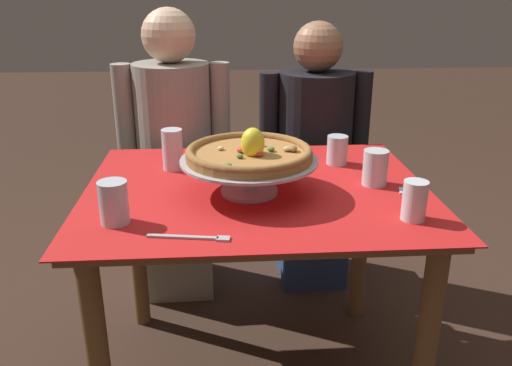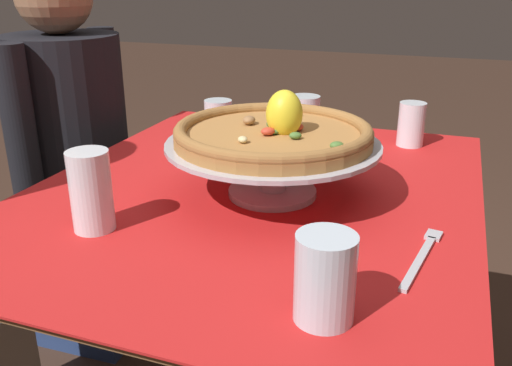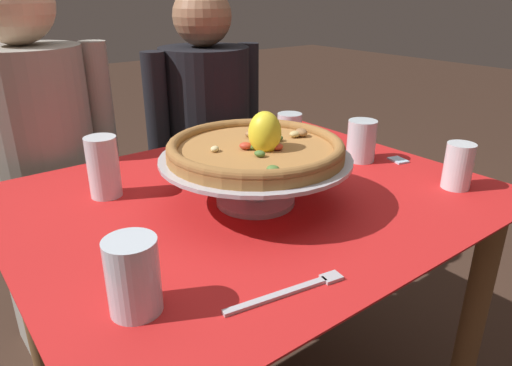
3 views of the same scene
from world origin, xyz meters
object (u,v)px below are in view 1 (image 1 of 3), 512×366
water_glass_back_right (337,151)px  water_glass_front_right (414,203)px  pizza (249,153)px  diner_left (176,165)px  sugar_packet (405,191)px  water_glass_side_right (375,170)px  diner_right (313,164)px  dinner_fork (193,237)px  pizza_stand (249,168)px  water_glass_back_left (173,152)px  water_glass_front_left (114,205)px

water_glass_back_right → water_glass_front_right: bearing=-77.6°
pizza → water_glass_front_right: (0.42, -0.22, -0.08)m
pizza → diner_left: size_ratio=0.30×
sugar_packet → pizza: bearing=177.1°
water_glass_side_right → water_glass_front_right: size_ratio=1.03×
diner_right → water_glass_front_right: bearing=-84.1°
dinner_fork → pizza_stand: bearing=62.1°
pizza_stand → pizza: 0.05m
water_glass_side_right → water_glass_back_right: water_glass_side_right is taller
water_glass_side_right → water_glass_front_right: 0.26m
water_glass_side_right → water_glass_front_right: bearing=-83.4°
water_glass_back_right → diner_right: diner_right is taller
pizza → water_glass_side_right: size_ratio=3.35×
pizza → sugar_packet: pizza is taller
dinner_fork → diner_left: bearing=97.0°
water_glass_back_left → water_glass_side_right: bearing=-17.0°
water_glass_back_left → water_glass_front_right: bearing=-34.4°
dinner_fork → diner_left: 0.99m
water_glass_back_right → pizza_stand: bearing=-141.7°
water_glass_front_right → diner_right: size_ratio=0.09×
water_glass_front_left → pizza_stand: bearing=27.3°
pizza → water_glass_back_left: pizza is taller
water_glass_back_right → dinner_fork: water_glass_back_right is taller
water_glass_front_left → dinner_fork: size_ratio=0.56×
water_glass_back_left → sugar_packet: (0.71, -0.26, -0.06)m
pizza_stand → water_glass_side_right: 0.39m
water_glass_back_right → dinner_fork: 0.72m
water_glass_side_right → water_glass_back_left: bearing=163.0°
water_glass_back_right → water_glass_front_right: water_glass_front_right is taller
pizza → dinner_fork: (-0.16, -0.29, -0.12)m
water_glass_back_right → water_glass_front_right: 0.48m
water_glass_front_left → water_glass_front_right: water_glass_front_left is taller
pizza_stand → dinner_fork: (-0.15, -0.29, -0.08)m
water_glass_back_left → water_glass_back_right: bearing=1.7°
water_glass_front_left → water_glass_back_right: bearing=32.8°
pizza_stand → water_glass_side_right: water_glass_side_right is taller
water_glass_front_right → sugar_packet: bearing=76.4°
water_glass_back_right → sugar_packet: bearing=-61.4°
sugar_packet → diner_right: size_ratio=0.04×
diner_left → water_glass_back_left: bearing=-85.9°
dinner_fork → diner_right: (0.48, 1.01, -0.16)m
water_glass_side_right → water_glass_back_right: 0.22m
diner_left → water_glass_front_right: bearing=-52.2°
pizza_stand → water_glass_front_left: bearing=-152.7°
pizza → water_glass_side_right: pizza is taller
water_glass_front_left → water_glass_front_right: 0.78m
diner_left → pizza: bearing=-68.0°
dinner_fork → sugar_packet: dinner_fork is taller
pizza_stand → water_glass_front_right: 0.48m
sugar_packet → diner_right: bearing=100.9°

